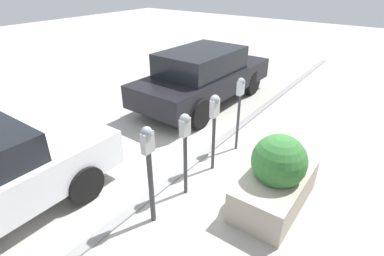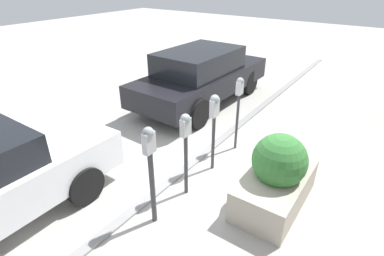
{
  "view_description": "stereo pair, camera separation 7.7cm",
  "coord_description": "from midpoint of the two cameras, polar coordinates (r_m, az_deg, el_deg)",
  "views": [
    {
      "loc": [
        -3.59,
        -2.72,
        3.28
      ],
      "look_at": [
        0.0,
        -0.1,
        0.95
      ],
      "focal_mm": 28.0,
      "sensor_mm": 36.0,
      "label": 1
    },
    {
      "loc": [
        -3.63,
        -2.66,
        3.28
      ],
      "look_at": [
        0.0,
        -0.1,
        0.95
      ],
      "focal_mm": 28.0,
      "sensor_mm": 36.0,
      "label": 2
    }
  ],
  "objects": [
    {
      "name": "parked_car_middle",
      "position": [
        8.18,
        2.5,
        9.98
      ],
      "size": [
        4.41,
        1.81,
        1.5
      ],
      "rotation": [
        0.0,
        0.0,
        -0.02
      ],
      "color": "black",
      "rests_on": "ground_plane"
    },
    {
      "name": "parking_meter_middle",
      "position": [
        5.14,
        4.72,
        2.27
      ],
      "size": [
        0.19,
        0.16,
        1.46
      ],
      "color": "#38383D",
      "rests_on": "ground_plane"
    },
    {
      "name": "parking_meter_second",
      "position": [
        4.53,
        -0.84,
        -1.98
      ],
      "size": [
        0.18,
        0.15,
        1.44
      ],
      "color": "#38383D",
      "rests_on": "ground_plane"
    },
    {
      "name": "parking_meter_nearest",
      "position": [
        4.04,
        -7.63,
        -6.4
      ],
      "size": [
        0.18,
        0.15,
        1.55
      ],
      "color": "#38383D",
      "rests_on": "ground_plane"
    },
    {
      "name": "planter_box",
      "position": [
        4.77,
        16.2,
        -9.15
      ],
      "size": [
        1.59,
        0.83,
        1.21
      ],
      "color": "#B2A899",
      "rests_on": "ground_plane"
    },
    {
      "name": "curb_strip",
      "position": [
        5.6,
        -1.13,
        -7.9
      ],
      "size": [
        19.0,
        0.16,
        0.04
      ],
      "color": "gray",
      "rests_on": "ground_plane"
    },
    {
      "name": "parking_meter_fourth",
      "position": [
        5.84,
        9.46,
        5.52
      ],
      "size": [
        0.16,
        0.14,
        1.53
      ],
      "color": "#38383D",
      "rests_on": "ground_plane"
    },
    {
      "name": "ground_plane",
      "position": [
        5.57,
        -0.47,
        -8.35
      ],
      "size": [
        40.0,
        40.0,
        0.0
      ],
      "primitive_type": "plane",
      "color": "#ADAAA3"
    }
  ]
}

